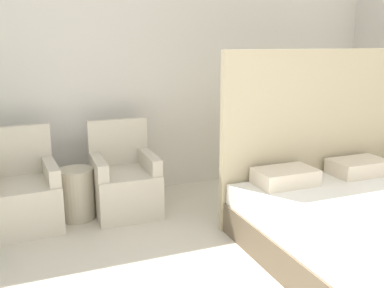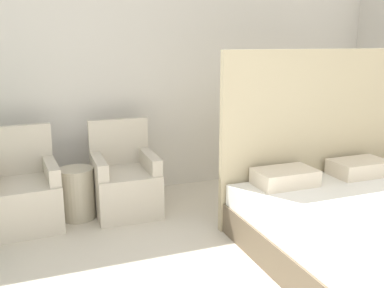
{
  "view_description": "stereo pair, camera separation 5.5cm",
  "coord_description": "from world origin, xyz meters",
  "px_view_note": "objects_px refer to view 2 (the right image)",
  "views": [
    {
      "loc": [
        -1.14,
        -1.12,
        1.66
      ],
      "look_at": [
        0.29,
        2.46,
        0.73
      ],
      "focal_mm": 40.0,
      "sensor_mm": 36.0,
      "label": 1
    },
    {
      "loc": [
        -1.09,
        -1.14,
        1.66
      ],
      "look_at": [
        0.29,
        2.46,
        0.73
      ],
      "focal_mm": 40.0,
      "sensor_mm": 36.0,
      "label": 2
    }
  ],
  "objects_px": {
    "armchair_near_window_right": "(125,185)",
    "armchair_near_window_left": "(24,197)",
    "bed": "(377,226)",
    "side_table": "(77,193)"
  },
  "relations": [
    {
      "from": "bed",
      "to": "armchair_near_window_left",
      "type": "height_order",
      "value": "bed"
    },
    {
      "from": "side_table",
      "to": "bed",
      "type": "bearing_deg",
      "value": -38.87
    },
    {
      "from": "armchair_near_window_left",
      "to": "bed",
      "type": "bearing_deg",
      "value": -36.75
    },
    {
      "from": "armchair_near_window_right",
      "to": "armchair_near_window_left",
      "type": "bearing_deg",
      "value": -179.34
    },
    {
      "from": "armchair_near_window_left",
      "to": "armchair_near_window_right",
      "type": "height_order",
      "value": "same"
    },
    {
      "from": "armchair_near_window_left",
      "to": "armchair_near_window_right",
      "type": "bearing_deg",
      "value": -3.65
    },
    {
      "from": "bed",
      "to": "side_table",
      "type": "bearing_deg",
      "value": 141.13
    },
    {
      "from": "bed",
      "to": "armchair_near_window_left",
      "type": "xyz_separation_m",
      "value": [
        -2.53,
        1.65,
        -0.01
      ]
    },
    {
      "from": "armchair_near_window_right",
      "to": "side_table",
      "type": "relative_size",
      "value": 1.82
    },
    {
      "from": "side_table",
      "to": "armchair_near_window_right",
      "type": "bearing_deg",
      "value": -1.74
    }
  ]
}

